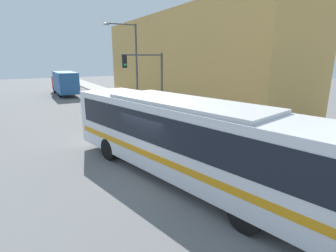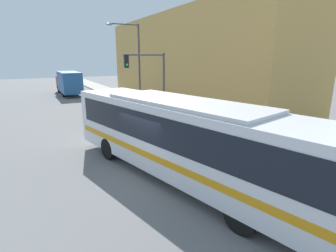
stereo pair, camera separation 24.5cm
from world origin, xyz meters
name	(u,v)px [view 2 (the right image)]	position (x,y,z in m)	size (l,w,h in m)	color
ground_plane	(157,175)	(0.00, 0.00, 0.00)	(120.00, 120.00, 0.00)	slate
sidewalk	(126,98)	(5.90, 20.00, 0.08)	(2.80, 70.00, 0.16)	#A8A399
building_facade	(186,61)	(10.30, 14.17, 4.33)	(6.00, 26.34, 8.65)	tan
city_bus	(183,135)	(0.73, -0.77, 1.82)	(5.13, 12.53, 3.14)	silver
delivery_truck	(68,82)	(0.69, 27.12, 1.61)	(2.22, 8.29, 2.94)	#265999
fire_hydrant	(204,127)	(5.10, 3.75, 0.53)	(0.24, 0.33, 0.75)	#999999
traffic_light_pole	(150,73)	(4.07, 9.38, 3.50)	(3.28, 0.35, 4.83)	#47474C
parking_meter	(169,106)	(5.10, 8.22, 1.09)	(0.14, 0.14, 1.39)	#47474C
street_lamp	(135,58)	(4.94, 14.50, 4.61)	(3.05, 0.28, 7.43)	#47474C
pedestrian_near_corner	(152,98)	(5.73, 12.70, 1.10)	(0.34, 0.34, 1.84)	#23283D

